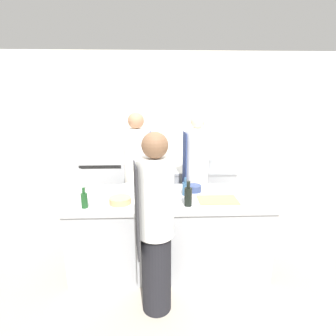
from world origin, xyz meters
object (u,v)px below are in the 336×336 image
(bowl_prep_small, at_px, (129,188))
(bowl_mixing_large, at_px, (194,188))
(oven_range, at_px, (105,184))
(cup, at_px, (148,193))
(stockpot, at_px, (215,163))
(bottle_olive_oil, at_px, (84,200))
(bowl_ceramic_blue, at_px, (120,200))
(bottle_wine, at_px, (188,196))
(chef_at_pass_far, at_px, (196,176))
(chef_at_stove, at_px, (138,177))
(bottle_vinegar, at_px, (81,182))
(chef_at_prep_near, at_px, (155,226))
(bottle_cooking_oil, at_px, (185,188))

(bowl_prep_small, bearing_deg, bowl_mixing_large, -5.03)
(oven_range, bearing_deg, cup, -63.86)
(cup, xyz_separation_m, stockpot, (1.04, 1.23, 0.05))
(bowl_prep_small, xyz_separation_m, stockpot, (1.28, 1.00, 0.05))
(bottle_olive_oil, distance_m, bowl_ceramic_blue, 0.37)
(bottle_wine, height_order, bowl_prep_small, bottle_wine)
(chef_at_pass_far, height_order, bowl_mixing_large, chef_at_pass_far)
(chef_at_stove, distance_m, cup, 0.70)
(bottle_vinegar, bearing_deg, stockpot, 28.28)
(chef_at_stove, height_order, bottle_vinegar, chef_at_stove)
(bottle_wine, distance_m, cup, 0.52)
(stockpot, bearing_deg, bottle_olive_oil, -138.26)
(chef_at_prep_near, bearing_deg, chef_at_pass_far, -30.07)
(bottle_vinegar, distance_m, bowl_ceramic_blue, 0.67)
(bottle_olive_oil, xyz_separation_m, cup, (0.65, 0.28, -0.05))
(chef_at_pass_far, xyz_separation_m, bowl_ceramic_blue, (-0.96, -0.91, 0.01))
(bowl_mixing_large, bearing_deg, bottle_vinegar, 177.53)
(bottle_olive_oil, height_order, bottle_vinegar, bottle_vinegar)
(oven_range, bearing_deg, bottle_wine, -57.43)
(chef_at_prep_near, xyz_separation_m, bowl_mixing_large, (0.47, 0.88, 0.04))
(chef_at_prep_near, xyz_separation_m, chef_at_stove, (-0.26, 1.40, 0.03))
(chef_at_pass_far, relative_size, bottle_olive_oil, 8.14)
(bottle_vinegar, xyz_separation_m, bottle_cooking_oil, (1.26, -0.18, -0.03))
(chef_at_prep_near, height_order, bowl_mixing_large, chef_at_prep_near)
(bottle_olive_oil, relative_size, bowl_mixing_large, 1.28)
(chef_at_prep_near, distance_m, bottle_wine, 0.57)
(cup, distance_m, stockpot, 1.61)
(bottle_cooking_oil, distance_m, cup, 0.44)
(stockpot, bearing_deg, bottle_cooking_oil, -117.13)
(oven_range, bearing_deg, bottle_olive_oil, -84.14)
(chef_at_stove, bearing_deg, cup, 17.87)
(chef_at_pass_far, distance_m, bowl_ceramic_blue, 1.32)
(chef_at_pass_far, bearing_deg, bottle_wine, 164.50)
(oven_range, distance_m, bottle_vinegar, 1.63)
(oven_range, xyz_separation_m, chef_at_stove, (0.69, -1.08, 0.46))
(chef_at_stove, bearing_deg, bowl_mixing_large, 58.40)
(oven_range, relative_size, chef_at_prep_near, 0.52)
(bowl_ceramic_blue, relative_size, cup, 2.36)
(bowl_mixing_large, xyz_separation_m, stockpot, (0.48, 1.07, 0.05))
(bottle_wine, bearing_deg, bottle_vinegar, 158.66)
(bottle_olive_oil, height_order, bowl_prep_small, bottle_olive_oil)
(bottle_cooking_oil, height_order, stockpot, bottle_cooking_oil)
(oven_range, relative_size, chef_at_stove, 0.50)
(oven_range, bearing_deg, chef_at_pass_far, -34.01)
(bottle_vinegar, relative_size, bowl_mixing_large, 1.64)
(oven_range, height_order, chef_at_pass_far, chef_at_pass_far)
(bowl_mixing_large, xyz_separation_m, bowl_ceramic_blue, (-0.86, -0.34, -0.01))
(chef_at_stove, distance_m, bottle_olive_oil, 1.08)
(oven_range, xyz_separation_m, bowl_mixing_large, (1.42, -1.60, 0.47))
(bottle_olive_oil, height_order, stockpot, bottle_olive_oil)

